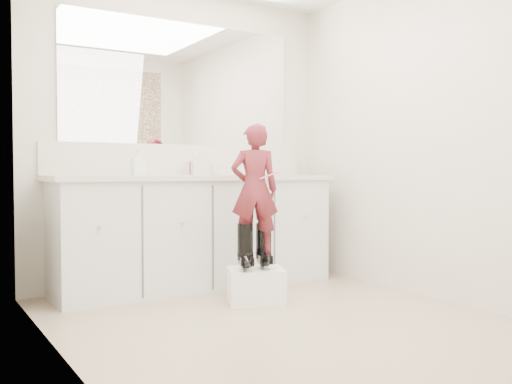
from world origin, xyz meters
TOP-DOWN VIEW (x-y plane):
  - floor at (0.00, 0.00)m, footprint 3.00×3.00m
  - wall_back at (0.00, 1.50)m, footprint 2.60×0.00m
  - wall_front at (0.00, -1.50)m, footprint 2.60×0.00m
  - wall_left at (-1.30, 0.00)m, footprint 0.00×3.00m
  - wall_right at (1.30, 0.00)m, footprint 0.00×3.00m
  - vanity_cabinet at (0.00, 1.23)m, footprint 2.20×0.55m
  - countertop at (0.00, 1.21)m, footprint 2.28×0.58m
  - backsplash at (0.00, 1.49)m, footprint 2.28×0.03m
  - mirror at (0.00, 1.49)m, footprint 2.00×0.02m
  - faucet at (0.00, 1.38)m, footprint 0.08×0.08m
  - cup at (0.19, 1.29)m, footprint 0.11×0.11m
  - soap_bottle at (-0.49, 1.19)m, footprint 0.09×0.09m
  - step_stool at (0.12, 0.53)m, footprint 0.47×0.44m
  - boot_left at (0.05, 0.55)m, footprint 0.19×0.24m
  - boot_right at (0.20, 0.55)m, footprint 0.19×0.24m
  - toddler at (0.12, 0.55)m, footprint 0.39×0.33m
  - toothbrush at (0.19, 0.47)m, footprint 0.13×0.06m

SIDE VIEW (x-z plane):
  - floor at x=0.00m, z-range 0.00..0.00m
  - step_stool at x=0.12m, z-range 0.00..0.24m
  - boot_left at x=0.05m, z-range 0.24..0.56m
  - boot_right at x=0.20m, z-range 0.24..0.56m
  - vanity_cabinet at x=0.00m, z-range 0.00..0.85m
  - toddler at x=0.12m, z-range 0.34..1.25m
  - countertop at x=0.00m, z-range 0.85..0.89m
  - toothbrush at x=0.19m, z-range 0.86..0.92m
  - cup at x=0.19m, z-range 0.89..0.98m
  - faucet at x=0.00m, z-range 0.89..0.99m
  - soap_bottle at x=-0.49m, z-range 0.89..1.08m
  - backsplash at x=0.00m, z-range 0.89..1.14m
  - wall_back at x=0.00m, z-range -0.10..2.50m
  - wall_front at x=0.00m, z-range -0.10..2.50m
  - wall_left at x=-1.30m, z-range -0.30..2.70m
  - wall_right at x=1.30m, z-range -0.30..2.70m
  - mirror at x=0.00m, z-range 1.14..2.14m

